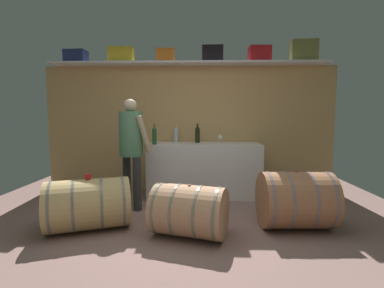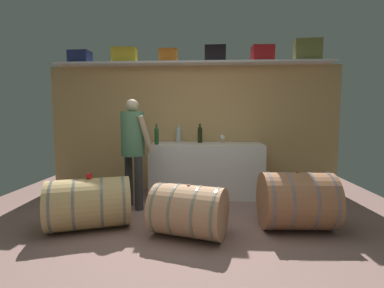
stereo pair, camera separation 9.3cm
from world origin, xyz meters
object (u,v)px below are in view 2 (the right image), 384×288
(toolcase_black, at_px, (215,54))
(wine_bottle_green, at_px, (157,135))
(wine_bottle_dark, at_px, (200,134))
(winemaker_pouring, at_px, (133,142))
(wine_glass, at_px, (223,137))
(work_cabinet, at_px, (206,169))
(toolcase_orange, at_px, (168,56))
(wine_barrel_far, at_px, (297,201))
(toolcase_red, at_px, (263,54))
(wine_barrel_near, at_px, (89,203))
(tasting_cup, at_px, (89,176))
(wine_bottle_clear, at_px, (179,134))
(toolcase_navy, at_px, (80,57))
(toolcase_olive, at_px, (308,50))
(wine_barrel_flank, at_px, (189,211))
(toolcase_yellow, at_px, (124,56))

(toolcase_black, height_order, wine_bottle_green, toolcase_black)
(wine_bottle_dark, height_order, winemaker_pouring, winemaker_pouring)
(winemaker_pouring, bearing_deg, wine_bottle_green, 106.79)
(wine_glass, height_order, winemaker_pouring, winemaker_pouring)
(toolcase_black, xyz_separation_m, wine_bottle_dark, (-0.25, -0.14, -1.34))
(work_cabinet, bearing_deg, toolcase_orange, 159.16)
(wine_barrel_far, bearing_deg, toolcase_red, 92.83)
(wine_bottle_green, relative_size, wine_barrel_near, 0.31)
(wine_glass, xyz_separation_m, tasting_cup, (-1.62, -1.59, -0.34))
(work_cabinet, relative_size, wine_bottle_clear, 6.22)
(toolcase_black, bearing_deg, wine_bottle_dark, -147.96)
(toolcase_black, distance_m, wine_bottle_clear, 1.48)
(wine_bottle_clear, height_order, tasting_cup, wine_bottle_clear)
(wine_bottle_green, height_order, winemaker_pouring, winemaker_pouring)
(toolcase_navy, distance_m, wine_barrel_near, 2.79)
(toolcase_red, xyz_separation_m, wine_bottle_dark, (-1.03, -0.14, -1.33))
(toolcase_olive, relative_size, wine_barrel_flank, 0.46)
(wine_barrel_far, bearing_deg, tasting_cup, -179.19)
(wine_bottle_clear, xyz_separation_m, wine_bottle_dark, (0.37, -0.10, 0.01))
(wine_bottle_green, relative_size, wine_glass, 2.43)
(wine_bottle_green, xyz_separation_m, wine_barrel_far, (1.84, -1.13, -0.68))
(wine_barrel_near, relative_size, wine_barrel_far, 1.28)
(toolcase_red, relative_size, wine_bottle_clear, 1.20)
(toolcase_olive, bearing_deg, work_cabinet, -167.54)
(toolcase_yellow, height_order, wine_bottle_clear, toolcase_yellow)
(wine_barrel_flank, bearing_deg, wine_barrel_far, 29.29)
(toolcase_red, bearing_deg, work_cabinet, -167.01)
(toolcase_navy, bearing_deg, wine_bottle_green, -15.83)
(toolcase_orange, distance_m, toolcase_red, 1.58)
(wine_barrel_flank, height_order, tasting_cup, tasting_cup)
(toolcase_orange, bearing_deg, wine_glass, -10.68)
(toolcase_yellow, distance_m, toolcase_red, 2.33)
(toolcase_black, distance_m, wine_barrel_flank, 2.81)
(wine_barrel_near, relative_size, wine_barrel_flank, 1.17)
(toolcase_yellow, relative_size, work_cabinet, 0.23)
(toolcase_red, height_order, winemaker_pouring, toolcase_red)
(wine_glass, bearing_deg, toolcase_black, 133.64)
(toolcase_red, relative_size, winemaker_pouring, 0.23)
(toolcase_orange, relative_size, wine_bottle_clear, 1.05)
(toolcase_black, height_order, wine_barrel_near, toolcase_black)
(toolcase_black, height_order, wine_bottle_clear, toolcase_black)
(winemaker_pouring, bearing_deg, wine_glass, 77.24)
(toolcase_orange, distance_m, wine_barrel_flank, 2.82)
(wine_barrel_near, xyz_separation_m, tasting_cup, (0.01, -0.00, 0.33))
(toolcase_black, height_order, toolcase_red, toolcase_black)
(toolcase_yellow, bearing_deg, wine_barrel_flank, -59.35)
(work_cabinet, bearing_deg, toolcase_black, 60.65)
(toolcase_orange, relative_size, wine_bottle_green, 0.94)
(tasting_cup, xyz_separation_m, winemaker_pouring, (0.32, 0.79, 0.33))
(toolcase_black, height_order, wine_bottle_dark, toolcase_black)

